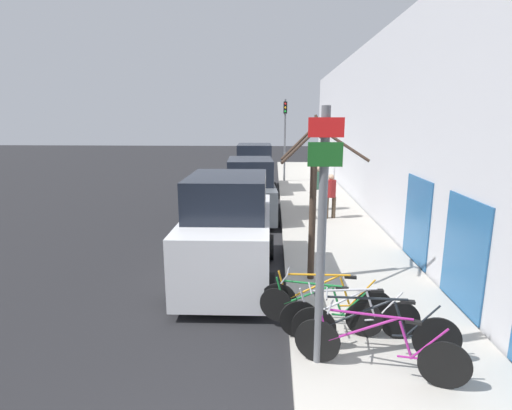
% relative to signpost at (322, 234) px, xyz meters
% --- Properties ---
extents(ground_plane, '(80.00, 80.00, 0.00)m').
position_rel_signpost_xyz_m(ground_plane, '(-1.37, 8.37, -2.09)').
color(ground_plane, black).
extents(sidewalk_curb, '(3.20, 32.00, 0.15)m').
position_rel_signpost_xyz_m(sidewalk_curb, '(1.23, 11.17, -2.02)').
color(sidewalk_curb, '#ADA89E').
rests_on(sidewalk_curb, ground).
extents(building_facade, '(0.23, 32.00, 6.50)m').
position_rel_signpost_xyz_m(building_facade, '(2.98, 11.10, 1.14)').
color(building_facade, '#BCBCC1').
rests_on(building_facade, ground).
extents(signpost, '(0.46, 0.14, 3.65)m').
position_rel_signpost_xyz_m(signpost, '(0.00, 0.00, 0.00)').
color(signpost, '#595B60').
rests_on(signpost, sidewalk_curb).
extents(bicycle_0, '(2.25, 0.79, 0.92)m').
position_rel_signpost_xyz_m(bicycle_0, '(0.79, -0.26, -1.55)').
color(bicycle_0, black).
rests_on(bicycle_0, sidewalk_curb).
extents(bicycle_1, '(2.44, 0.51, 0.95)m').
position_rel_signpost_xyz_m(bicycle_1, '(0.85, 0.21, -1.54)').
color(bicycle_1, black).
rests_on(bicycle_1, sidewalk_curb).
extents(bicycle_2, '(2.25, 0.44, 0.87)m').
position_rel_signpost_xyz_m(bicycle_2, '(0.58, 0.66, -1.57)').
color(bicycle_2, black).
rests_on(bicycle_2, sidewalk_curb).
extents(bicycle_3, '(2.00, 0.74, 0.83)m').
position_rel_signpost_xyz_m(bicycle_3, '(0.11, 0.95, -1.58)').
color(bicycle_3, black).
rests_on(bicycle_3, sidewalk_curb).
extents(bicycle_4, '(2.28, 0.47, 0.92)m').
position_rel_signpost_xyz_m(bicycle_4, '(0.24, 1.15, -1.55)').
color(bicycle_4, black).
rests_on(bicycle_4, sidewalk_curb).
extents(parked_car_0, '(2.10, 4.30, 2.43)m').
position_rel_signpost_xyz_m(parked_car_0, '(-1.67, 3.36, -0.99)').
color(parked_car_0, silver).
rests_on(parked_car_0, ground).
extents(parked_car_1, '(2.19, 4.44, 2.21)m').
position_rel_signpost_xyz_m(parked_car_1, '(-1.53, 9.19, -1.10)').
color(parked_car_1, '#51565B').
rests_on(parked_car_1, ground).
extents(parked_car_2, '(2.16, 4.52, 2.38)m').
position_rel_signpost_xyz_m(parked_car_2, '(-1.64, 14.71, -1.03)').
color(parked_car_2, '#B2B7BC').
rests_on(parked_car_2, ground).
extents(pedestrian_near, '(0.40, 0.35, 1.58)m').
position_rel_signpost_xyz_m(pedestrian_near, '(1.35, 8.65, -1.03)').
color(pedestrian_near, '#4C3D2D').
rests_on(pedestrian_near, sidewalk_curb).
extents(pedestrian_far, '(0.44, 0.38, 1.70)m').
position_rel_signpost_xyz_m(pedestrian_far, '(1.02, 9.92, -0.96)').
color(pedestrian_far, '#333338').
rests_on(pedestrian_far, sidewalk_curb).
extents(street_tree, '(1.78, 1.63, 3.56)m').
position_rel_signpost_xyz_m(street_tree, '(0.20, 3.08, -0.19)').
color(street_tree, '#3D2D23').
rests_on(street_tree, sidewalk_curb).
extents(traffic_light, '(0.20, 0.30, 4.50)m').
position_rel_signpost_xyz_m(traffic_light, '(-0.07, 17.22, 0.94)').
color(traffic_light, '#595B60').
rests_on(traffic_light, sidewalk_curb).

